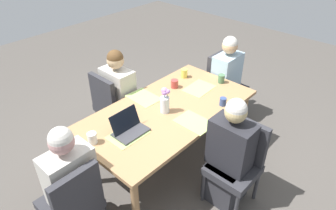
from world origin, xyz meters
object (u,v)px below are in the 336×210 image
Objects in this scene: flower_vase at (165,101)px; chair_head_left_right_near at (223,82)px; coffee_mug_near_left at (174,84)px; chair_near_left_mid at (112,103)px; dining_table at (168,115)px; chair_far_left_near at (238,160)px; chair_head_right_left_far at (73,202)px; person_head_left_right_near at (225,84)px; person_head_right_left_far at (74,191)px; coffee_mug_near_right at (92,138)px; coffee_mug_centre_left at (184,73)px; person_far_left_near at (229,159)px; coffee_mug_centre_right at (223,102)px; coffee_mug_far_left at (221,79)px; person_near_left_mid at (120,101)px; laptop_head_right_left_far at (129,128)px.

chair_head_left_right_near is at bearing -174.63° from flower_vase.
chair_near_left_mid is at bearing -48.82° from coffee_mug_near_left.
dining_table is 0.87m from chair_far_left_near.
chair_head_right_left_far is 1.28m from flower_vase.
person_head_left_right_near is (0.06, 0.07, 0.03)m from chair_head_left_right_near.
person_head_right_left_far and person_head_left_right_near have the same top height.
coffee_mug_centre_left reaches higher than coffee_mug_near_right.
coffee_mug_centre_left is at bearing -172.91° from coffee_mug_near_right.
person_head_left_right_near is at bearing 165.18° from coffee_mug_near_left.
person_far_left_near is 13.43× the size of coffee_mug_centre_right.
coffee_mug_centre_left is (-0.66, -1.12, 0.26)m from person_far_left_near.
coffee_mug_far_left is at bearing 27.43° from chair_head_left_right_near.
flower_vase is at bearing 30.36° from coffee_mug_near_left.
person_near_left_mid is 4.22× the size of flower_vase.
person_near_left_mid is at bearing -90.89° from flower_vase.
dining_table is at bearing -170.39° from flower_vase.
person_near_left_mid reaches higher than dining_table.
flower_vase is at bearing 169.66° from coffee_mug_near_right.
laptop_head_right_left_far is (0.42, 0.82, 0.28)m from chair_near_left_mid.
flower_vase reaches higher than chair_near_left_mid.
chair_head_right_left_far is at bearing 30.43° from coffee_mug_near_right.
coffee_mug_centre_right reaches higher than dining_table.
person_far_left_near is at bearing 41.29° from coffee_mug_centre_right.
chair_far_left_near is at bearing 63.47° from coffee_mug_centre_left.
laptop_head_right_left_far reaches higher than coffee_mug_near_left.
chair_head_left_right_near is (-1.30, 0.66, -0.03)m from person_near_left_mid.
person_far_left_near is 1.00× the size of person_near_left_mid.
coffee_mug_centre_left is 0.46m from coffee_mug_far_left.
chair_head_left_right_near is at bearing 179.33° from coffee_mug_near_right.
person_head_right_left_far reaches higher than coffee_mug_far_left.
chair_far_left_near is at bearing 141.24° from person_far_left_near.
person_far_left_near reaches higher than chair_far_left_near.
flower_vase reaches higher than chair_head_right_left_far.
flower_vase is (0.13, -0.84, 0.37)m from chair_far_left_near.
chair_near_left_mid is 1.00× the size of chair_head_right_left_far.
laptop_head_right_left_far is (0.54, -0.01, 0.12)m from dining_table.
coffee_mug_centre_left is (-0.27, -0.08, 0.01)m from coffee_mug_near_left.
flower_vase is 0.92m from coffee_mug_far_left.
person_head_left_right_near reaches higher than chair_head_left_right_near.
person_head_right_left_far reaches higher than chair_head_left_right_near.
chair_head_right_left_far reaches higher than coffee_mug_near_right.
coffee_mug_near_right is (0.75, 0.69, 0.29)m from chair_near_left_mid.
coffee_mug_centre_left is at bearing -167.39° from chair_head_right_left_far.
person_head_right_left_far is 10.93× the size of coffee_mug_centre_left.
coffee_mug_centre_right is (-1.74, 0.28, 0.28)m from chair_head_right_left_far.
chair_near_left_mid is at bearing -137.14° from coffee_mug_near_right.
laptop_head_right_left_far is at bearing 14.88° from coffee_mug_centre_left.
chair_head_right_left_far is at bearing 4.74° from dining_table.
coffee_mug_far_left is at bearing 173.90° from dining_table.
person_head_left_right_near reaches higher than chair_head_right_left_far.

